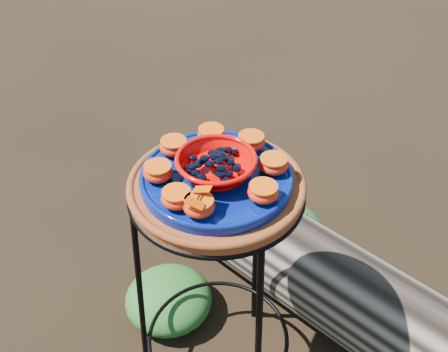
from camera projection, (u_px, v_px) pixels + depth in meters
The scene contains 17 objects.
plant_stand at pixel (218, 292), 1.49m from camera, with size 0.44×0.44×0.70m, color black, non-canonical shape.
terracotta_saucer at pixel (216, 188), 1.26m from camera, with size 0.39×0.39×0.03m, color maroon.
cobalt_plate at pixel (216, 179), 1.24m from camera, with size 0.34×0.34×0.02m, color #040736.
red_bowl at pixel (216, 166), 1.22m from camera, with size 0.17×0.17×0.05m, color #CB0502, non-canonical shape.
glass_gems at pixel (216, 154), 1.20m from camera, with size 0.13×0.13×0.02m, color black, non-canonical shape.
orange_half_0 at pixel (199, 206), 1.13m from camera, with size 0.07×0.07×0.04m, color #CA0400.
orange_half_1 at pixel (263, 192), 1.16m from camera, with size 0.07×0.07×0.04m, color #CA0400.
orange_half_2 at pixel (273, 165), 1.23m from camera, with size 0.07×0.07×0.04m, color #CA0400.
orange_half_3 at pixel (251, 142), 1.30m from camera, with size 0.07×0.07×0.04m, color #CA0400.
orange_half_4 at pixel (211, 135), 1.32m from camera, with size 0.07×0.07×0.04m, color #CA0400.
orange_half_5 at pixel (174, 147), 1.28m from camera, with size 0.07×0.07×0.04m, color #CA0400.
orange_half_6 at pixel (158, 172), 1.21m from camera, with size 0.07×0.07×0.04m, color #CA0400.
orange_half_7 at pixel (177, 198), 1.15m from camera, with size 0.07×0.07×0.04m, color #CA0400.
butterfly at pixel (199, 197), 1.11m from camera, with size 0.08×0.05×0.01m, color #C73800, non-canonical shape.
driftwood_log at pixel (358, 299), 1.73m from camera, with size 1.56×0.41×0.29m, color black, non-canonical shape.
foliage_left at pixel (169, 298), 1.82m from camera, with size 0.28×0.28×0.14m, color #194415.
foliage_back at pixel (277, 234), 2.02m from camera, with size 0.36×0.36×0.18m, color #194415.
Camera 1 is at (0.51, -0.81, 1.53)m, focal length 45.00 mm.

